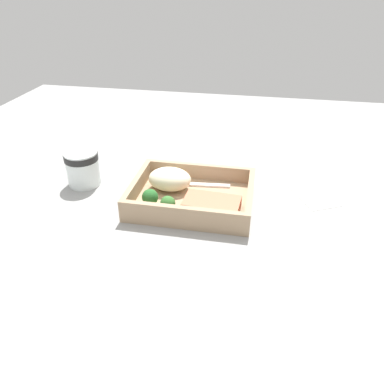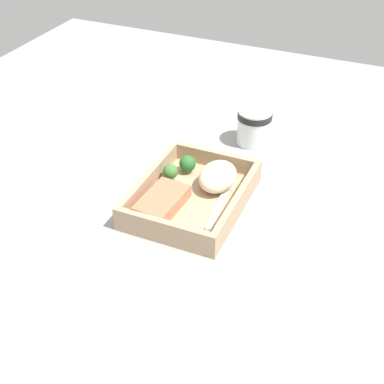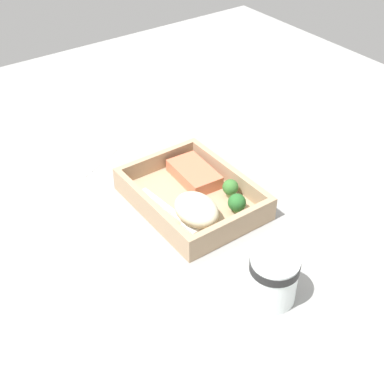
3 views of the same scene
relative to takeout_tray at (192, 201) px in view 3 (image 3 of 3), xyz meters
The scene contains 10 objects.
ground_plane 1.60cm from the takeout_tray, ahead, with size 160.00×160.00×2.00cm, color gray.
takeout_tray is the anchor object (origin of this frame).
tray_rim 2.35cm from the takeout_tray, ahead, with size 25.07×19.11×3.50cm.
salmon_fillet 6.39cm from the takeout_tray, 140.35° to the left, with size 10.98×6.34×2.53cm, color #E06D4C.
mashed_potatoes 6.90cm from the takeout_tray, 28.71° to the right, with size 9.27×6.97×4.77cm, color #F0E7BE.
broccoli_floret_1 7.63cm from the takeout_tray, 59.55° to the left, with size 3.00×3.00×3.64cm.
broccoli_floret_2 9.23cm from the takeout_tray, 29.30° to the left, with size 3.30×3.30×3.66cm.
fork 5.62cm from the takeout_tray, 73.42° to the right, with size 15.88×3.11×0.44cm.
paper_cup 26.26cm from the takeout_tray, ahead, with size 7.48×7.48×7.91cm.
receipt_slip 26.53cm from the takeout_tray, 160.26° to the right, with size 7.05×13.14×0.24cm, color white.
Camera 3 is at (63.52, -45.62, 63.05)cm, focal length 50.00 mm.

